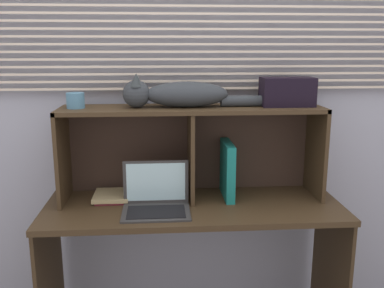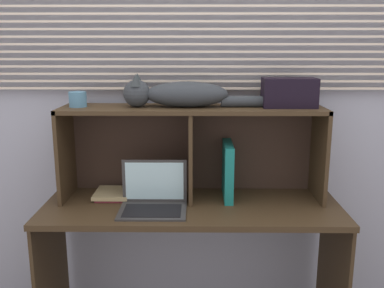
# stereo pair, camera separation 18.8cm
# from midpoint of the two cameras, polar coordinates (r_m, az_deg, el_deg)

# --- Properties ---
(back_panel_with_blinds) EXTENTS (4.40, 0.08, 2.50)m
(back_panel_with_blinds) POSITION_cam_midpoint_polar(r_m,az_deg,el_deg) (2.44, -2.56, 5.71)
(back_panel_with_blinds) COLOR #A9B1C4
(back_panel_with_blinds) RESTS_ON ground
(desk) EXTENTS (1.55, 0.56, 0.76)m
(desk) POSITION_cam_midpoint_polar(r_m,az_deg,el_deg) (2.31, -2.16, -11.39)
(desk) COLOR #3E2E1C
(desk) RESTS_ON ground
(hutch_shelf_unit) EXTENTS (1.38, 0.31, 0.50)m
(hutch_shelf_unit) POSITION_cam_midpoint_polar(r_m,az_deg,el_deg) (2.30, -2.41, 1.20)
(hutch_shelf_unit) COLOR #3E2E1C
(hutch_shelf_unit) RESTS_ON desk
(cat) EXTENTS (0.75, 0.17, 0.17)m
(cat) POSITION_cam_midpoint_polar(r_m,az_deg,el_deg) (2.23, -4.31, 6.62)
(cat) COLOR #31373C
(cat) RESTS_ON hutch_shelf_unit
(laptop) EXTENTS (0.34, 0.25, 0.24)m
(laptop) POSITION_cam_midpoint_polar(r_m,az_deg,el_deg) (2.19, -7.28, -7.51)
(laptop) COLOR #363636
(laptop) RESTS_ON desk
(binder_upright) EXTENTS (0.05, 0.27, 0.30)m
(binder_upright) POSITION_cam_midpoint_polar(r_m,az_deg,el_deg) (2.33, 2.43, -3.47)
(binder_upright) COLOR #177972
(binder_upright) RESTS_ON desk
(book_stack) EXTENTS (0.20, 0.22, 0.03)m
(book_stack) POSITION_cam_midpoint_polar(r_m,az_deg,el_deg) (2.38, -12.74, -6.82)
(book_stack) COLOR maroon
(book_stack) RESTS_ON desk
(small_basket) EXTENTS (0.09, 0.09, 0.08)m
(small_basket) POSITION_cam_midpoint_polar(r_m,az_deg,el_deg) (2.30, -17.53, 5.52)
(small_basket) COLOR teal
(small_basket) RESTS_ON hutch_shelf_unit
(storage_box) EXTENTS (0.28, 0.14, 0.15)m
(storage_box) POSITION_cam_midpoint_polar(r_m,az_deg,el_deg) (2.30, 10.26, 6.83)
(storage_box) COLOR black
(storage_box) RESTS_ON hutch_shelf_unit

